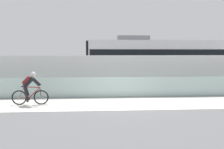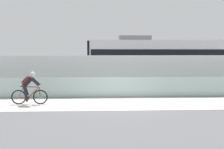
{
  "view_description": "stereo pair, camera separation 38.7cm",
  "coord_description": "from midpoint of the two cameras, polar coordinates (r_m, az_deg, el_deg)",
  "views": [
    {
      "loc": [
        -1.31,
        -12.26,
        2.53
      ],
      "look_at": [
        -0.28,
        2.35,
        1.25
      ],
      "focal_mm": 40.17,
      "sensor_mm": 36.0,
      "label": 1
    },
    {
      "loc": [
        -0.92,
        -12.28,
        2.53
      ],
      "look_at": [
        -0.28,
        2.35,
        1.25
      ],
      "focal_mm": 40.17,
      "sensor_mm": 36.0,
      "label": 2
    }
  ],
  "objects": [
    {
      "name": "concrete_barrier_wall",
      "position": [
        16.02,
        -0.0,
        0.16
      ],
      "size": [
        32.0,
        0.36,
        2.36
      ],
      "primitive_type": "cube",
      "color": "silver",
      "rests_on": "ground"
    },
    {
      "name": "bike_path_deck",
      "position": [
        12.58,
        1.17,
        -6.58
      ],
      "size": [
        32.0,
        3.2,
        0.01
      ],
      "primitive_type": "cube",
      "color": "silver",
      "rests_on": "ground"
    },
    {
      "name": "tram_rail_near",
      "position": [
        18.61,
        -0.54,
        -2.8
      ],
      "size": [
        32.0,
        0.08,
        0.01
      ],
      "primitive_type": "cube",
      "color": "#595654",
      "rests_on": "ground"
    },
    {
      "name": "tram",
      "position": [
        19.71,
        9.88,
        3.07
      ],
      "size": [
        11.06,
        2.54,
        3.81
      ],
      "color": "silver",
      "rests_on": "ground"
    },
    {
      "name": "tram_rail_far",
      "position": [
        20.03,
        -0.79,
        -2.25
      ],
      "size": [
        32.0,
        0.08,
        0.01
      ],
      "primitive_type": "cube",
      "color": "#595654",
      "rests_on": "ground"
    },
    {
      "name": "ground_plane",
      "position": [
        12.58,
        1.17,
        -6.61
      ],
      "size": [
        200.0,
        200.0,
        0.0
      ],
      "primitive_type": "plane",
      "color": "slate"
    },
    {
      "name": "cyclist_on_bike",
      "position": [
        12.83,
        -19.05,
        -3.03
      ],
      "size": [
        1.77,
        0.58,
        1.61
      ],
      "color": "black",
      "rests_on": "ground"
    },
    {
      "name": "glass_parapet",
      "position": [
        14.3,
        0.5,
        -2.9
      ],
      "size": [
        32.0,
        0.05,
        1.13
      ],
      "primitive_type": "cube",
      "color": "#ADC6C1",
      "rests_on": "ground"
    }
  ]
}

